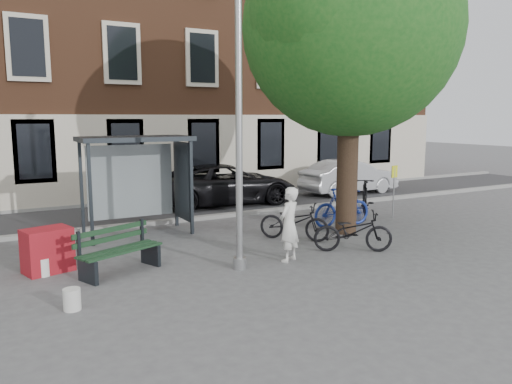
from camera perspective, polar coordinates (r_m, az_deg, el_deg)
The scene contains 20 objects.
ground at distance 10.48m, azimuth -1.88°, elevation -8.75°, with size 90.00×90.00×0.00m, color #4C4C4F.
road at distance 16.84m, azimuth -12.77°, elevation -2.29°, with size 40.00×4.00×0.01m, color #28282B.
curb_near at distance 14.96m, azimuth -10.63°, elevation -3.38°, with size 40.00×0.25×0.12m, color gray.
curb_far at distance 18.74m, azimuth -14.48°, elevation -1.09°, with size 40.00×0.25×0.12m, color gray.
building_row at distance 22.72m, azimuth -17.83°, elevation 18.02°, with size 30.00×8.00×14.00m, color brown.
lamppost at distance 10.01m, azimuth -1.96°, elevation 6.64°, with size 0.28×0.35×6.11m.
tree_right at distance 13.62m, azimuth 11.22°, elevation 18.98°, with size 5.76×5.60×8.20m.
bus_shelter at distance 13.66m, azimuth -12.09°, elevation 3.34°, with size 2.85×1.45×2.62m.
painter at distance 10.84m, azimuth 3.80°, elevation -3.72°, with size 0.60×0.39×1.63m, color silver.
bench at distance 10.48m, azimuth -15.40°, elevation -6.69°, with size 1.85×1.20×0.91m.
bike_a at distance 11.87m, azimuth 11.02°, elevation -4.44°, with size 0.64×1.82×0.96m, color black.
bike_b at distance 14.50m, azimuth 9.83°, elevation -1.71°, with size 0.53×1.87×1.12m, color navy.
bike_c at distance 12.77m, azimuth 4.39°, elevation -3.39°, with size 0.63×1.82×0.96m, color black.
bike_d at distance 16.00m, azimuth 12.33°, elevation -0.70°, with size 0.56×1.98×1.19m, color black.
car_dark at distance 18.00m, azimuth -3.53°, elevation 0.92°, with size 2.41×5.22×1.45m, color black.
car_silver at distance 20.78m, azimuth 10.59°, elevation 1.72°, with size 1.46×4.19×1.38m, color #B5B7BD.
red_stand at distance 11.00m, azimuth -22.73°, elevation -6.16°, with size 0.90×0.60×0.90m, color maroon.
bucket_b at distance 8.83m, azimuth -20.29°, elevation -11.44°, with size 0.28×0.28×0.36m, color silver.
bucket_c at distance 10.84m, azimuth -23.17°, elevation -7.88°, with size 0.28×0.28×0.36m, color white.
notice_sign at distance 15.99m, azimuth 15.50°, elevation 1.14°, with size 0.28×0.08×1.64m.
Camera 1 is at (-4.53, -8.92, 3.12)m, focal length 35.00 mm.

